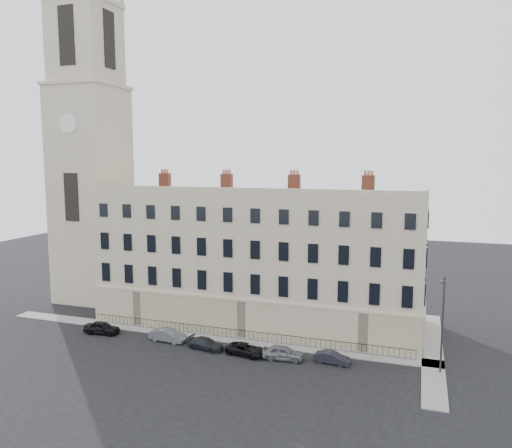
% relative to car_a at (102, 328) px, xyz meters
% --- Properties ---
extents(ground, '(160.00, 160.00, 0.00)m').
position_rel_car_a_xyz_m(ground, '(20.73, -2.37, -0.66)').
color(ground, black).
rests_on(ground, ground).
extents(terrace, '(36.22, 12.22, 17.00)m').
position_rel_car_a_xyz_m(terrace, '(14.76, 9.60, 6.83)').
color(terrace, beige).
rests_on(terrace, ground).
extents(church_tower, '(8.00, 8.13, 44.00)m').
position_rel_car_a_xyz_m(church_tower, '(-9.27, 11.63, 18.00)').
color(church_tower, beige).
rests_on(church_tower, ground).
extents(pavement_terrace, '(48.00, 2.00, 0.12)m').
position_rel_car_a_xyz_m(pavement_terrace, '(10.73, 2.63, -0.60)').
color(pavement_terrace, gray).
rests_on(pavement_terrace, ground).
extents(pavement_east_return, '(2.00, 24.00, 0.12)m').
position_rel_car_a_xyz_m(pavement_east_return, '(33.73, 5.63, -0.60)').
color(pavement_east_return, gray).
rests_on(pavement_east_return, ground).
extents(railings, '(35.00, 0.04, 0.96)m').
position_rel_car_a_xyz_m(railings, '(14.73, 3.03, -0.11)').
color(railings, black).
rests_on(railings, ground).
extents(car_a, '(4.00, 1.87, 1.32)m').
position_rel_car_a_xyz_m(car_a, '(0.00, 0.00, 0.00)').
color(car_a, black).
rests_on(car_a, ground).
extents(car_b, '(4.03, 1.68, 1.30)m').
position_rel_car_a_xyz_m(car_b, '(7.85, 0.24, -0.01)').
color(car_b, slate).
rests_on(car_b, ground).
extents(car_c, '(4.01, 2.16, 1.11)m').
position_rel_car_a_xyz_m(car_c, '(12.45, -0.49, -0.11)').
color(car_c, '#1F2429').
rests_on(car_c, ground).
extents(car_d, '(4.25, 2.50, 1.11)m').
position_rel_car_a_xyz_m(car_d, '(16.72, -0.66, -0.11)').
color(car_d, black).
rests_on(car_d, ground).
extents(car_e, '(4.05, 1.94, 1.34)m').
position_rel_car_a_xyz_m(car_e, '(20.40, -0.59, 0.01)').
color(car_e, slate).
rests_on(car_e, ground).
extents(car_f, '(3.42, 1.55, 1.09)m').
position_rel_car_a_xyz_m(car_f, '(24.92, -0.01, -0.12)').
color(car_f, '#22232E').
rests_on(car_f, ground).
extents(streetlamp, '(0.54, 1.86, 8.69)m').
position_rel_car_a_xyz_m(streetlamp, '(34.27, 0.78, 4.16)').
color(streetlamp, '#35343A').
rests_on(streetlamp, ground).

